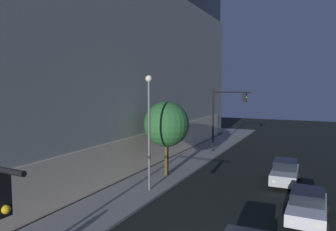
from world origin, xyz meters
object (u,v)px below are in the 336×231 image
(sidewalk_tree, at_px, (166,124))
(car_silver, at_px, (285,172))
(street_lamp_sidewalk, at_px, (149,118))
(car_white, at_px, (307,205))
(modern_building, at_px, (68,61))
(traffic_light_far_corner, at_px, (224,110))

(sidewalk_tree, relative_size, car_silver, 1.30)
(street_lamp_sidewalk, height_order, sidewalk_tree, street_lamp_sidewalk)
(car_white, relative_size, car_silver, 0.98)
(street_lamp_sidewalk, bearing_deg, modern_building, 60.83)
(traffic_light_far_corner, relative_size, car_silver, 1.51)
(car_white, distance_m, car_silver, 6.46)
(modern_building, xyz_separation_m, traffic_light_far_corner, (6.39, -14.69, -5.01))
(street_lamp_sidewalk, bearing_deg, car_silver, -53.86)
(sidewalk_tree, bearing_deg, car_silver, -76.64)
(traffic_light_far_corner, bearing_deg, car_white, -149.54)
(modern_building, xyz_separation_m, sidewalk_tree, (-3.80, -13.02, -5.47))
(modern_building, distance_m, traffic_light_far_corner, 16.78)
(modern_building, height_order, car_white, modern_building)
(sidewalk_tree, xyz_separation_m, car_silver, (2.01, -8.46, -3.24))
(street_lamp_sidewalk, xyz_separation_m, sidewalk_tree, (3.77, 0.55, -0.83))
(modern_building, relative_size, sidewalk_tree, 7.04)
(car_silver, bearing_deg, sidewalk_tree, 103.36)
(street_lamp_sidewalk, bearing_deg, sidewalk_tree, 8.24)
(traffic_light_far_corner, xyz_separation_m, car_silver, (-8.18, -6.79, -3.70))
(car_silver, bearing_deg, modern_building, 85.23)
(sidewalk_tree, bearing_deg, traffic_light_far_corner, -9.31)
(modern_building, distance_m, car_silver, 23.25)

